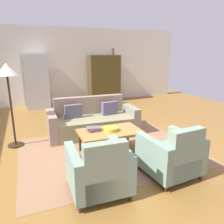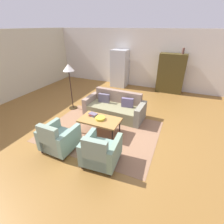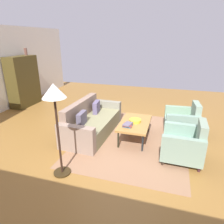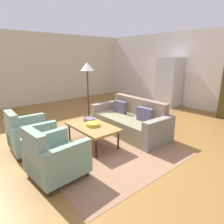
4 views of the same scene
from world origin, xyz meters
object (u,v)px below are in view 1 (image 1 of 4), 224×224
Objects in this scene: couch at (92,121)px; refrigerator at (36,82)px; vase_tall at (113,52)px; floor_lamp at (7,77)px; cabinet at (104,79)px; fruit_bowl at (111,129)px; armchair_right at (173,157)px; coffee_table at (110,133)px; armchair_left at (100,172)px; book_stack at (94,129)px.

couch is 3.38m from refrigerator.
floor_lamp is at bearing -136.63° from vase_tall.
cabinet reaches higher than floor_lamp.
vase_tall reaches higher than couch.
vase_tall is (1.82, 4.43, 1.44)m from fruit_bowl.
refrigerator is (-1.66, 5.50, 0.58)m from armchair_right.
coffee_table is 4.48m from refrigerator.
armchair_right is 3.48× the size of vase_tall.
armchair_left is 0.49× the size of cabinet.
couch is at bearing 89.85° from coffee_table.
couch is at bearing 4.55° from floor_lamp.
cabinet is at bearing 46.36° from floor_lamp.
couch is at bearing 77.35° from armchair_left.
refrigerator is at bearing 96.46° from armchair_left.
couch is 1.18× the size of cabinet.
floor_lamp is at bearing 148.93° from coffee_table.
cabinet is at bearing 67.56° from book_stack.
fruit_bowl is 4.48m from refrigerator.
vase_tall is (2.13, 4.31, 1.43)m from book_stack.
refrigerator is at bearing -177.65° from cabinet.
floor_lamp is at bearing -101.81° from refrigerator.
book_stack is at bearing -32.64° from floor_lamp.
armchair_left and armchair_right have the same top height.
book_stack is at bearing 76.65° from couch.
armchair_left is 6.31m from vase_tall.
armchair_right is 5.77m from refrigerator.
floor_lamp reaches higher than armchair_left.
couch is 2.43m from armchair_left.
armchair_right is 0.49× the size of cabinet.
fruit_bowl is at bearing -108.39° from cabinet.
vase_tall is at bearing 43.37° from floor_lamp.
refrigerator is (-1.07, 4.33, 0.44)m from fruit_bowl.
armchair_right reaches higher than fruit_bowl.
floor_lamp is (-1.76, 1.05, 0.95)m from fruit_bowl.
refrigerator is (-0.45, 5.50, 0.58)m from armchair_left.
vase_tall is at bearing 68.19° from armchair_left.
book_stack is 4.30m from refrigerator.
couch is at bearing 90.68° from fruit_bowl.
cabinet is 0.97× the size of refrigerator.
couch is at bearing -119.54° from vase_tall.
armchair_left is at bearing -103.63° from book_stack.
refrigerator reaches higher than armchair_right.
fruit_bowl is 5.00m from vase_tall.
cabinet is (1.49, 3.25, 0.61)m from couch.
cabinet is 1.08m from vase_tall.
coffee_table is at bearing 91.87° from couch.
book_stack is 5.02m from vase_tall.
fruit_bowl is 0.16× the size of refrigerator.
armchair_left reaches higher than fruit_bowl.
refrigerator reaches higher than armchair_left.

